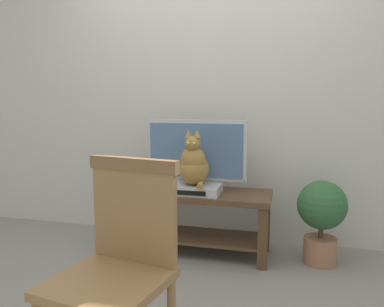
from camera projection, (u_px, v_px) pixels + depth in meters
ground_plane at (180, 291)px, 2.45m from camera, size 12.00×12.00×0.00m
back_wall at (214, 80)px, 3.32m from camera, size 7.00×0.12×2.80m
tv_stand at (194, 210)px, 3.04m from camera, size 1.23×0.46×0.51m
tv at (196, 153)px, 3.06m from camera, size 0.82×0.20×0.57m
media_box at (194, 189)px, 2.95m from camera, size 0.41×0.29×0.07m
cat at (194, 165)px, 2.91m from camera, size 0.23×0.32×0.44m
wooden_chair at (120, 254)px, 1.66m from camera, size 0.53×0.54×0.97m
book_stack at (139, 184)px, 3.07m from camera, size 0.22×0.20×0.10m
potted_plant at (322, 215)px, 2.82m from camera, size 0.36×0.36×0.64m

